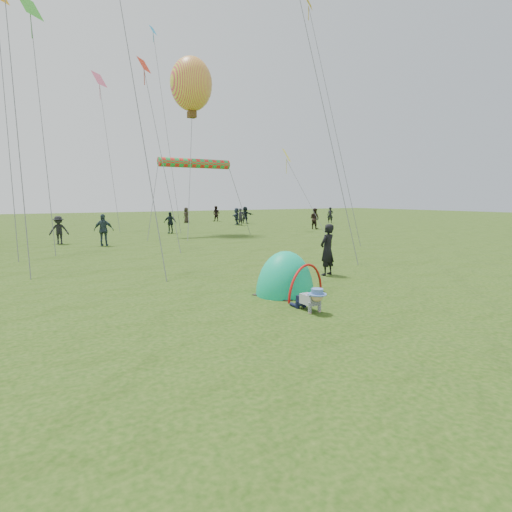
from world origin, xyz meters
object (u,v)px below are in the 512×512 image
crawling_toddler (311,299)px  popup_tent (285,293)px  standing_adult (327,250)px  balloon_kite (191,87)px

crawling_toddler → popup_tent: (0.52, 1.79, -0.30)m
crawling_toddler → standing_adult: (3.26, 3.20, 0.58)m
popup_tent → standing_adult: (2.74, 1.40, 0.88)m
standing_adult → balloon_kite: (2.44, 17.83, 9.60)m
popup_tent → balloon_kite: (5.18, 19.23, 10.49)m
balloon_kite → popup_tent: bearing=-105.1°
popup_tent → balloon_kite: 22.51m
crawling_toddler → popup_tent: bearing=72.9°
popup_tent → standing_adult: size_ratio=1.34×
standing_adult → popup_tent: bearing=11.1°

